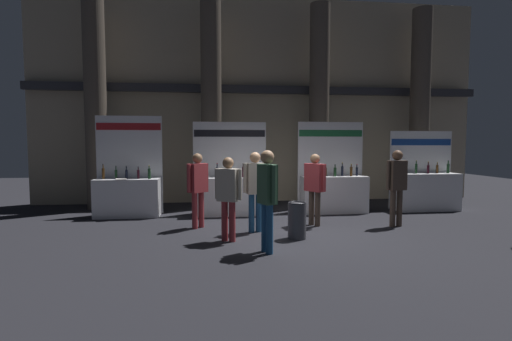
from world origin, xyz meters
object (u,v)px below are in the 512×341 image
at_px(exhibitor_booth_0, 128,192).
at_px(visitor_0, 255,185).
at_px(visitor_1, 397,181).
at_px(visitor_3, 315,183).
at_px(exhibitor_booth_2, 333,190).
at_px(visitor_2, 198,183).
at_px(visitor_4, 228,192).
at_px(trash_bin, 297,220).
at_px(visitor_6, 267,193).
at_px(exhibitor_booth_1, 231,192).
at_px(exhibitor_booth_3, 425,189).

distance_m(exhibitor_booth_0, visitor_0, 3.68).
distance_m(visitor_1, visitor_3, 1.81).
height_order(exhibitor_booth_2, visitor_2, exhibitor_booth_2).
distance_m(exhibitor_booth_0, exhibitor_booth_2, 5.39).
xyz_separation_m(visitor_1, visitor_3, (-1.79, 0.32, -0.04)).
bearing_deg(visitor_0, visitor_4, -141.37).
relative_size(exhibitor_booth_2, trash_bin, 3.41).
height_order(trash_bin, visitor_6, visitor_6).
height_order(trash_bin, visitor_0, visitor_0).
bearing_deg(exhibitor_booth_1, visitor_6, -82.83).
height_order(exhibitor_booth_1, exhibitor_booth_2, exhibitor_booth_2).
distance_m(exhibitor_booth_3, visitor_6, 6.15).
bearing_deg(visitor_1, exhibitor_booth_0, -28.15).
height_order(exhibitor_booth_3, trash_bin, exhibitor_booth_3).
height_order(exhibitor_booth_1, exhibitor_booth_3, exhibitor_booth_1).
bearing_deg(visitor_0, visitor_2, 146.26).
distance_m(visitor_0, visitor_2, 1.31).
bearing_deg(visitor_4, visitor_3, 57.37).
height_order(exhibitor_booth_0, exhibitor_booth_1, exhibitor_booth_0).
bearing_deg(exhibitor_booth_0, exhibitor_booth_2, -0.59).
bearing_deg(visitor_2, exhibitor_booth_3, 149.89).
height_order(exhibitor_booth_1, visitor_4, exhibitor_booth_1).
xyz_separation_m(exhibitor_booth_2, visitor_4, (-2.96, -2.69, 0.34)).
xyz_separation_m(exhibitor_booth_0, visitor_0, (3.02, -2.06, 0.38)).
distance_m(visitor_2, visitor_6, 2.37).
distance_m(exhibitor_booth_3, visitor_1, 2.67).
height_order(visitor_0, visitor_4, visitor_0).
distance_m(visitor_1, visitor_2, 4.42).
bearing_deg(visitor_2, visitor_6, 77.60).
bearing_deg(visitor_3, exhibitor_booth_1, -163.78).
bearing_deg(visitor_1, exhibitor_booth_2, -77.01).
height_order(visitor_3, visitor_4, visitor_3).
bearing_deg(exhibitor_booth_3, visitor_4, -154.29).
bearing_deg(exhibitor_booth_0, visitor_0, -34.25).
relative_size(exhibitor_booth_3, visitor_4, 1.38).
bearing_deg(exhibitor_booth_2, exhibitor_booth_3, 0.49).
relative_size(exhibitor_booth_0, visitor_1, 1.51).
distance_m(visitor_1, visitor_6, 3.57).
relative_size(exhibitor_booth_2, visitor_3, 1.51).
xyz_separation_m(trash_bin, visitor_6, (-0.72, -0.86, 0.67)).
bearing_deg(visitor_3, exhibitor_booth_2, 114.89).
relative_size(exhibitor_booth_3, visitor_2, 1.35).
xyz_separation_m(exhibitor_booth_1, visitor_6, (0.44, -3.51, 0.43)).
xyz_separation_m(visitor_0, visitor_4, (-0.59, -0.68, -0.05)).
bearing_deg(visitor_1, visitor_0, -8.53).
height_order(exhibitor_booth_0, visitor_3, exhibitor_booth_0).
xyz_separation_m(exhibitor_booth_1, trash_bin, (1.16, -2.65, -0.25)).
distance_m(visitor_0, visitor_6, 1.51).
bearing_deg(visitor_1, visitor_2, -15.89).
bearing_deg(visitor_3, visitor_0, -105.66).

